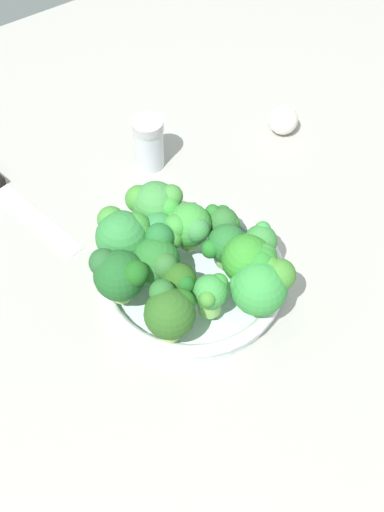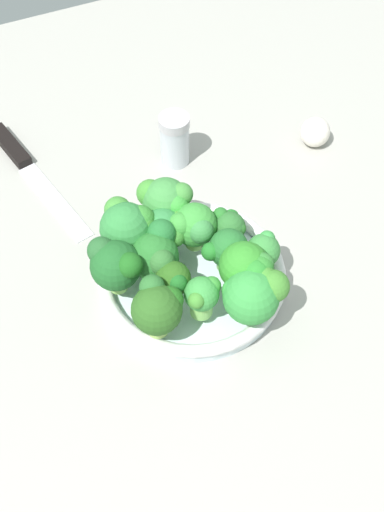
% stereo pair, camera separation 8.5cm
% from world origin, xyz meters
% --- Properties ---
extents(ground_plane, '(1.30, 1.30, 0.03)m').
position_xyz_m(ground_plane, '(0.00, 0.00, -0.01)').
color(ground_plane, '#A6A39B').
extents(bowl, '(0.24, 0.24, 0.03)m').
position_xyz_m(bowl, '(0.01, -0.02, 0.02)').
color(bowl, white).
rests_on(bowl, ground_plane).
extents(broccoli_floret_0, '(0.05, 0.06, 0.06)m').
position_xyz_m(broccoli_floret_0, '(0.03, 0.02, 0.07)').
color(broccoli_floret_0, '#8FCA70').
rests_on(broccoli_floret_0, bowl).
extents(broccoli_floret_1, '(0.07, 0.06, 0.08)m').
position_xyz_m(broccoli_floret_1, '(0.07, 0.03, 0.08)').
color(broccoli_floret_1, '#7BB15B').
rests_on(broccoli_floret_1, bowl).
extents(broccoli_floret_2, '(0.06, 0.07, 0.07)m').
position_xyz_m(broccoli_floret_2, '(-0.03, -0.04, 0.07)').
color(broccoli_floret_2, '#85C26A').
rests_on(broccoli_floret_2, bowl).
extents(broccoli_floret_3, '(0.07, 0.07, 0.07)m').
position_xyz_m(broccoli_floret_3, '(-0.00, -0.06, 0.07)').
color(broccoli_floret_3, '#7AC059').
rests_on(broccoli_floret_3, bowl).
extents(broccoli_floret_4, '(0.07, 0.07, 0.08)m').
position_xyz_m(broccoli_floret_4, '(-0.05, -0.08, 0.08)').
color(broccoli_floret_4, '#86C05C').
rests_on(broccoli_floret_4, bowl).
extents(broccoli_floret_5, '(0.07, 0.06, 0.07)m').
position_xyz_m(broccoli_floret_5, '(0.07, -0.09, 0.07)').
color(broccoli_floret_5, '#94BE58').
rests_on(broccoli_floret_5, bowl).
extents(broccoli_floret_6, '(0.05, 0.04, 0.06)m').
position_xyz_m(broccoli_floret_6, '(0.04, -0.06, 0.07)').
color(broccoli_floret_6, '#8DC16A').
rests_on(broccoli_floret_6, bowl).
extents(broccoli_floret_7, '(0.07, 0.06, 0.08)m').
position_xyz_m(broccoli_floret_7, '(0.00, -0.11, 0.08)').
color(broccoli_floret_7, '#94CE63').
rests_on(broccoli_floret_7, bowl).
extents(broccoli_floret_8, '(0.05, 0.04, 0.05)m').
position_xyz_m(broccoli_floret_8, '(-0.01, 0.04, 0.06)').
color(broccoli_floret_8, '#76B05F').
rests_on(broccoli_floret_8, bowl).
extents(broccoli_floret_9, '(0.06, 0.06, 0.07)m').
position_xyz_m(broccoli_floret_9, '(-0.02, -0.00, 0.07)').
color(broccoli_floret_9, '#93CF62').
rests_on(broccoli_floret_9, bowl).
extents(broccoli_floret_10, '(0.07, 0.07, 0.07)m').
position_xyz_m(broccoli_floret_10, '(-0.07, -0.02, 0.07)').
color(broccoli_floret_10, '#92C363').
rests_on(broccoli_floret_10, bowl).
extents(broccoli_floret_11, '(0.04, 0.05, 0.06)m').
position_xyz_m(broccoli_floret_11, '(0.07, -0.03, 0.07)').
color(broccoli_floret_11, '#88CF61').
rests_on(broccoli_floret_11, bowl).
extents(broccoli_floret_12, '(0.04, 0.05, 0.05)m').
position_xyz_m(broccoli_floret_12, '(0.04, 0.06, 0.06)').
color(broccoli_floret_12, '#7AB65F').
rests_on(broccoli_floret_12, bowl).
extents(broccoli_floret_13, '(0.07, 0.08, 0.07)m').
position_xyz_m(broccoli_floret_13, '(0.10, 0.02, 0.07)').
color(broccoli_floret_13, '#93CB65').
rests_on(broccoli_floret_13, bowl).
extents(knife, '(0.26, 0.08, 0.01)m').
position_xyz_m(knife, '(-0.28, -0.16, 0.01)').
color(knife, silver).
rests_on(knife, ground_plane).
extents(garlic_bulb, '(0.05, 0.05, 0.05)m').
position_xyz_m(garlic_bulb, '(-0.15, 0.26, 0.02)').
color(garlic_bulb, white).
rests_on(garlic_bulb, ground_plane).
extents(pepper_shaker, '(0.04, 0.04, 0.08)m').
position_xyz_m(pepper_shaker, '(-0.20, 0.05, 0.04)').
color(pepper_shaker, silver).
rests_on(pepper_shaker, ground_plane).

